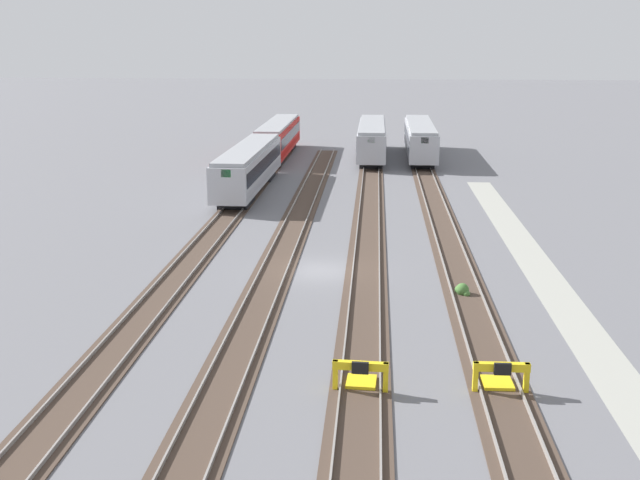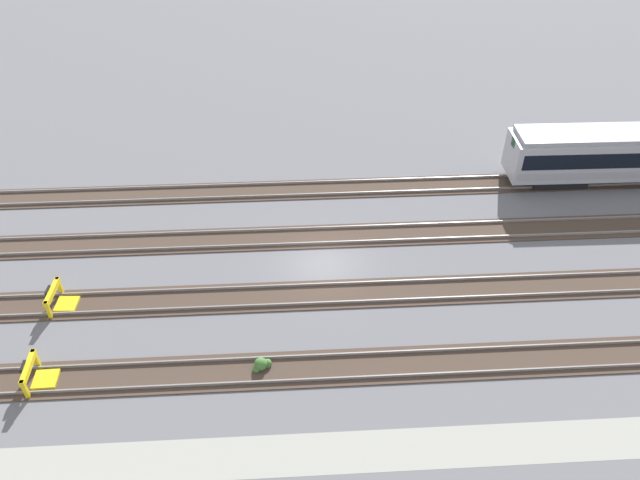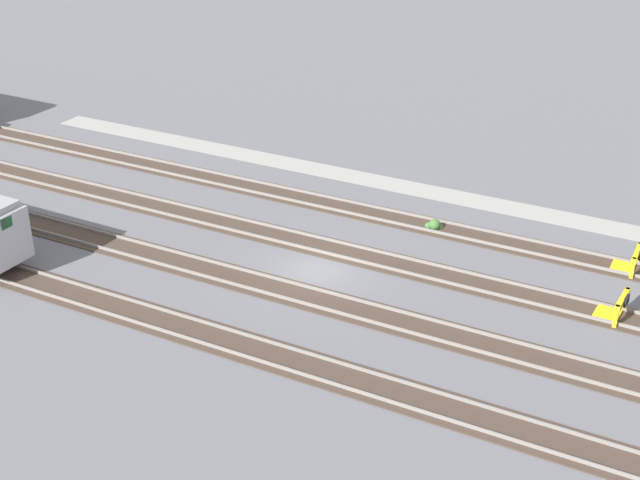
% 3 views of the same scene
% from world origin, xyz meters
% --- Properties ---
extents(ground_plane, '(400.00, 400.00, 0.00)m').
position_xyz_m(ground_plane, '(0.00, 0.00, 0.00)').
color(ground_plane, slate).
extents(service_walkway, '(54.00, 2.00, 0.01)m').
position_xyz_m(service_walkway, '(0.00, -11.98, 0.00)').
color(service_walkway, '#9E9E93').
rests_on(service_walkway, ground).
extents(rail_track_nearest, '(90.00, 2.23, 0.21)m').
position_xyz_m(rail_track_nearest, '(0.00, -7.49, 0.04)').
color(rail_track_nearest, '#47382D').
rests_on(rail_track_nearest, ground).
extents(rail_track_near_inner, '(90.00, 2.24, 0.21)m').
position_xyz_m(rail_track_near_inner, '(0.00, -2.50, 0.04)').
color(rail_track_near_inner, '#47382D').
rests_on(rail_track_near_inner, ground).
extents(rail_track_middle, '(90.00, 2.24, 0.21)m').
position_xyz_m(rail_track_middle, '(0.00, 2.50, 0.04)').
color(rail_track_middle, '#47382D').
rests_on(rail_track_middle, ground).
extents(rail_track_far_inner, '(90.00, 2.23, 0.21)m').
position_xyz_m(rail_track_far_inner, '(0.00, 7.49, 0.04)').
color(rail_track_far_inner, '#47382D').
rests_on(rail_track_far_inner, ground).
extents(subway_car_front_row_leftmost, '(18.00, 2.85, 3.70)m').
position_xyz_m(subway_car_front_row_leftmost, '(40.34, -2.47, 2.04)').
color(subway_car_front_row_leftmost, '#ADAFB7').
rests_on(subway_car_front_row_leftmost, ground).
extents(subway_car_front_row_left_inner, '(18.02, 2.99, 3.70)m').
position_xyz_m(subway_car_front_row_left_inner, '(40.60, -7.54, 2.04)').
color(subway_car_front_row_left_inner, '#ADAFB7').
rests_on(subway_car_front_row_left_inner, ground).
extents(subway_car_front_row_centre, '(18.03, 3.05, 3.70)m').
position_xyz_m(subway_car_front_row_centre, '(21.67, 7.52, 2.04)').
color(subway_car_front_row_centre, '#ADAFB7').
rests_on(subway_car_front_row_centre, ground).
extents(subway_car_front_row_right_inner, '(18.01, 2.88, 3.70)m').
position_xyz_m(subway_car_front_row_right_inner, '(40.51, 7.51, 2.04)').
color(subway_car_front_row_right_inner, red).
rests_on(subway_car_front_row_right_inner, ground).
extents(bumper_stop_nearest_track, '(1.36, 2.01, 1.22)m').
position_xyz_m(bumper_stop_nearest_track, '(-13.76, -7.48, 0.51)').
color(bumper_stop_nearest_track, yellow).
rests_on(bumper_stop_nearest_track, ground).
extents(bumper_stop_near_inner_track, '(1.38, 2.01, 1.22)m').
position_xyz_m(bumper_stop_near_inner_track, '(-14.04, -2.51, 0.51)').
color(bumper_stop_near_inner_track, yellow).
rests_on(bumper_stop_near_inner_track, ground).
extents(weed_clump, '(0.92, 0.70, 0.64)m').
position_xyz_m(weed_clump, '(-3.39, -7.28, 0.24)').
color(weed_clump, '#427033').
rests_on(weed_clump, ground).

